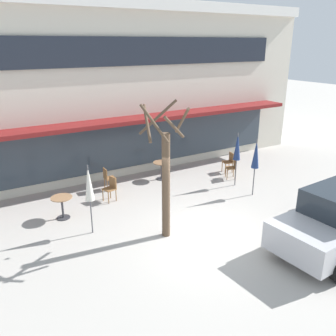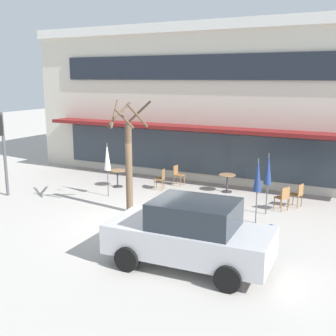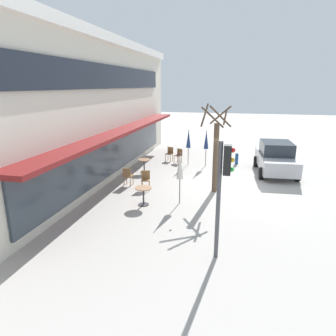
{
  "view_description": "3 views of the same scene",
  "coord_description": "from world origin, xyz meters",
  "px_view_note": "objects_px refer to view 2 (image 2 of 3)",
  "views": [
    {
      "loc": [
        -5.88,
        -7.47,
        5.53
      ],
      "look_at": [
        0.35,
        2.82,
        1.26
      ],
      "focal_mm": 38.0,
      "sensor_mm": 36.0,
      "label": 1
    },
    {
      "loc": [
        6.89,
        -11.63,
        4.77
      ],
      "look_at": [
        -0.68,
        3.04,
        1.19
      ],
      "focal_mm": 45.0,
      "sensor_mm": 36.0,
      "label": 2
    },
    {
      "loc": [
        -14.41,
        -0.19,
        4.8
      ],
      "look_at": [
        -0.64,
        2.98,
        0.88
      ],
      "focal_mm": 32.0,
      "sensor_mm": 36.0,
      "label": 3
    }
  ],
  "objects_px": {
    "street_tree": "(129,159)",
    "fire_hydrant": "(271,236)",
    "patio_umbrella_green_folded": "(107,157)",
    "cafe_chair_2": "(161,178)",
    "cafe_chair_0": "(178,174)",
    "cafe_chair_3": "(283,197)",
    "cafe_table_near_wall": "(117,176)",
    "patio_umbrella_cream_folded": "(268,169)",
    "parked_sedan": "(190,234)",
    "cafe_table_streetside": "(227,180)",
    "cafe_chair_1": "(298,193)",
    "traffic_light_pole": "(1,140)",
    "patio_umbrella_corner_open": "(258,176)"
  },
  "relations": [
    {
      "from": "street_tree",
      "to": "fire_hydrant",
      "type": "xyz_separation_m",
      "value": [
        5.35,
        -0.98,
        -1.57
      ]
    },
    {
      "from": "patio_umbrella_green_folded",
      "to": "cafe_chair_2",
      "type": "bearing_deg",
      "value": 53.49
    },
    {
      "from": "patio_umbrella_green_folded",
      "to": "cafe_chair_2",
      "type": "distance_m",
      "value": 2.62
    },
    {
      "from": "cafe_chair_0",
      "to": "cafe_chair_3",
      "type": "xyz_separation_m",
      "value": [
        5.03,
        -1.58,
        0.0
      ]
    },
    {
      "from": "cafe_table_near_wall",
      "to": "fire_hydrant",
      "type": "height_order",
      "value": "cafe_table_near_wall"
    },
    {
      "from": "patio_umbrella_cream_folded",
      "to": "parked_sedan",
      "type": "xyz_separation_m",
      "value": [
        -0.67,
        -5.06,
        -0.75
      ]
    },
    {
      "from": "cafe_table_streetside",
      "to": "cafe_chair_1",
      "type": "bearing_deg",
      "value": -14.65
    },
    {
      "from": "cafe_chair_3",
      "to": "traffic_light_pole",
      "type": "xyz_separation_m",
      "value": [
        -10.51,
        -3.24,
        1.77
      ]
    },
    {
      "from": "cafe_table_near_wall",
      "to": "parked_sedan",
      "type": "relative_size",
      "value": 0.18
    },
    {
      "from": "cafe_table_streetside",
      "to": "cafe_chair_3",
      "type": "bearing_deg",
      "value": -29.11
    },
    {
      "from": "patio_umbrella_cream_folded",
      "to": "street_tree",
      "type": "height_order",
      "value": "street_tree"
    },
    {
      "from": "cafe_chair_3",
      "to": "traffic_light_pole",
      "type": "relative_size",
      "value": 0.26
    },
    {
      "from": "cafe_chair_0",
      "to": "cafe_chair_2",
      "type": "height_order",
      "value": "same"
    },
    {
      "from": "patio_umbrella_green_folded",
      "to": "cafe_chair_2",
      "type": "xyz_separation_m",
      "value": [
        1.42,
        1.91,
        -1.1
      ]
    },
    {
      "from": "patio_umbrella_green_folded",
      "to": "traffic_light_pole",
      "type": "relative_size",
      "value": 0.65
    },
    {
      "from": "street_tree",
      "to": "fire_hydrant",
      "type": "bearing_deg",
      "value": -10.35
    },
    {
      "from": "cafe_chair_1",
      "to": "fire_hydrant",
      "type": "height_order",
      "value": "cafe_chair_1"
    },
    {
      "from": "cafe_table_near_wall",
      "to": "traffic_light_pole",
      "type": "distance_m",
      "value": 4.97
    },
    {
      "from": "cafe_chair_0",
      "to": "parked_sedan",
      "type": "height_order",
      "value": "parked_sedan"
    },
    {
      "from": "cafe_chair_1",
      "to": "fire_hydrant",
      "type": "xyz_separation_m",
      "value": [
        0.06,
        -4.3,
        -0.17
      ]
    },
    {
      "from": "patio_umbrella_cream_folded",
      "to": "fire_hydrant",
      "type": "distance_m",
      "value": 3.32
    },
    {
      "from": "patio_umbrella_cream_folded",
      "to": "cafe_chair_2",
      "type": "bearing_deg",
      "value": 165.78
    },
    {
      "from": "cafe_table_near_wall",
      "to": "cafe_chair_0",
      "type": "bearing_deg",
      "value": 34.17
    },
    {
      "from": "patio_umbrella_corner_open",
      "to": "cafe_chair_0",
      "type": "height_order",
      "value": "patio_umbrella_corner_open"
    },
    {
      "from": "cafe_table_streetside",
      "to": "parked_sedan",
      "type": "height_order",
      "value": "parked_sedan"
    },
    {
      "from": "patio_umbrella_corner_open",
      "to": "patio_umbrella_green_folded",
      "type": "bearing_deg",
      "value": 176.2
    },
    {
      "from": "cafe_chair_0",
      "to": "cafe_chair_3",
      "type": "height_order",
      "value": "same"
    },
    {
      "from": "cafe_table_near_wall",
      "to": "cafe_chair_3",
      "type": "xyz_separation_m",
      "value": [
        7.25,
        -0.07,
        0.01
      ]
    },
    {
      "from": "patio_umbrella_green_folded",
      "to": "traffic_light_pole",
      "type": "height_order",
      "value": "traffic_light_pole"
    },
    {
      "from": "cafe_chair_1",
      "to": "parked_sedan",
      "type": "distance_m",
      "value": 6.6
    },
    {
      "from": "cafe_chair_0",
      "to": "cafe_chair_3",
      "type": "bearing_deg",
      "value": -17.4
    },
    {
      "from": "cafe_chair_1",
      "to": "cafe_chair_3",
      "type": "bearing_deg",
      "value": -119.84
    },
    {
      "from": "cafe_chair_0",
      "to": "cafe_chair_1",
      "type": "relative_size",
      "value": 1.0
    },
    {
      "from": "traffic_light_pole",
      "to": "patio_umbrella_corner_open",
      "type": "bearing_deg",
      "value": 8.36
    },
    {
      "from": "traffic_light_pole",
      "to": "cafe_table_streetside",
      "type": "bearing_deg",
      "value": 30.99
    },
    {
      "from": "cafe_table_near_wall",
      "to": "patio_umbrella_cream_folded",
      "type": "bearing_deg",
      "value": -6.28
    },
    {
      "from": "cafe_table_near_wall",
      "to": "patio_umbrella_cream_folded",
      "type": "distance_m",
      "value": 6.95
    },
    {
      "from": "cafe_chair_0",
      "to": "traffic_light_pole",
      "type": "distance_m",
      "value": 7.51
    },
    {
      "from": "cafe_chair_2",
      "to": "cafe_chair_3",
      "type": "relative_size",
      "value": 1.0
    },
    {
      "from": "cafe_chair_1",
      "to": "cafe_chair_2",
      "type": "distance_m",
      "value": 5.72
    },
    {
      "from": "patio_umbrella_green_folded",
      "to": "cafe_table_near_wall",
      "type": "bearing_deg",
      "value": 109.33
    },
    {
      "from": "street_tree",
      "to": "patio_umbrella_cream_folded",
      "type": "bearing_deg",
      "value": 23.64
    },
    {
      "from": "fire_hydrant",
      "to": "patio_umbrella_green_folded",
      "type": "bearing_deg",
      "value": 162.54
    },
    {
      "from": "patio_umbrella_corner_open",
      "to": "street_tree",
      "type": "distance_m",
      "value": 4.5
    },
    {
      "from": "cafe_chair_3",
      "to": "parked_sedan",
      "type": "height_order",
      "value": "parked_sedan"
    },
    {
      "from": "cafe_chair_2",
      "to": "cafe_chair_3",
      "type": "bearing_deg",
      "value": -6.01
    },
    {
      "from": "cafe_chair_2",
      "to": "parked_sedan",
      "type": "bearing_deg",
      "value": -56.12
    },
    {
      "from": "cafe_chair_0",
      "to": "cafe_chair_2",
      "type": "distance_m",
      "value": 1.06
    },
    {
      "from": "cafe_chair_0",
      "to": "traffic_light_pole",
      "type": "height_order",
      "value": "traffic_light_pole"
    },
    {
      "from": "patio_umbrella_corner_open",
      "to": "street_tree",
      "type": "bearing_deg",
      "value": -168.83
    }
  ]
}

